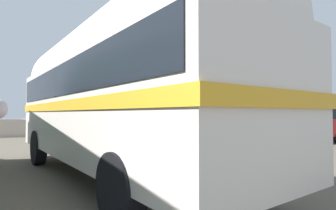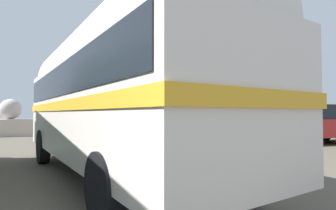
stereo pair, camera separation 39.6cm
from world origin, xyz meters
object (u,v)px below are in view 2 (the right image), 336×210
object	(u,v)px
vintage_coach	(112,89)
parked_car_middle	(317,124)
parked_car_nearest	(260,124)
lamp_post	(146,72)

from	to	relation	value
vintage_coach	parked_car_middle	bearing A→B (deg)	4.98
vintage_coach	parked_car_nearest	size ratio (longest dim) A/B	2.15
parked_car_nearest	parked_car_middle	size ratio (longest dim) A/B	1.01
parked_car_middle	lamp_post	distance (m)	9.06
lamp_post	parked_car_middle	bearing A→B (deg)	-27.42
lamp_post	parked_car_nearest	bearing A→B (deg)	-34.93
vintage_coach	lamp_post	bearing A→B (deg)	56.43
parked_car_middle	lamp_post	xyz separation A→B (m)	(-7.65, 3.97, 2.80)
vintage_coach	lamp_post	distance (m)	8.74
parked_car_nearest	parked_car_middle	distance (m)	2.82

